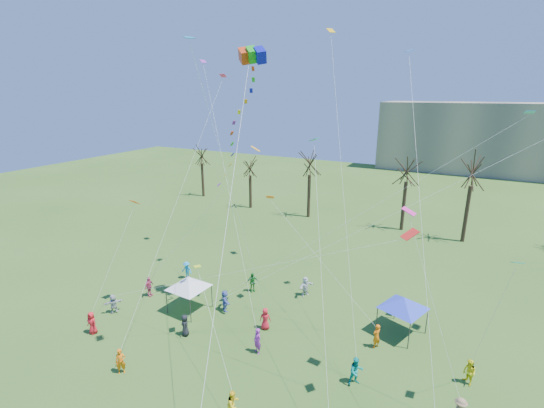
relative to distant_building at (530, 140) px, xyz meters
The scene contains 7 objects.
distant_building is the anchor object (origin of this frame).
bare_tree_row 48.99m from the distant_building, 108.92° to the right, with size 67.16×8.41×10.68m.
big_box_kite 77.75m from the distant_building, 109.09° to the right, with size 3.76×7.91×22.03m.
canopy_tent_white 80.21m from the distant_building, 111.89° to the right, with size 3.91×3.91×2.93m.
canopy_tent_blue 71.12m from the distant_building, 101.39° to the right, with size 3.70×3.70×2.96m.
festival_crowd 78.94m from the distant_building, 106.90° to the right, with size 26.67×15.42×1.83m.
small_kites_aloft 74.33m from the distant_building, 106.31° to the right, with size 30.33×18.26×30.75m.
Camera 1 is at (10.63, -13.43, 17.15)m, focal length 25.00 mm.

